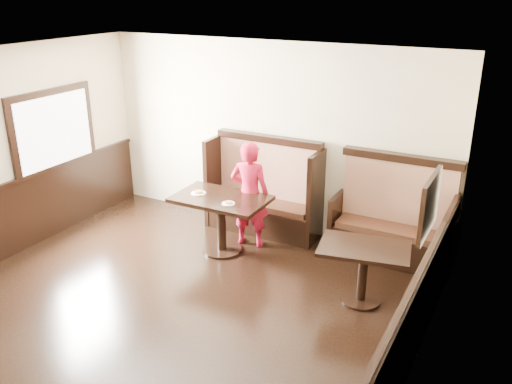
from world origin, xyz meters
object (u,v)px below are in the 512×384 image
Objects in this scene: booth_neighbor at (393,226)px; table_main at (221,210)px; table_neighbor at (363,261)px; child at (250,194)px; booth_main at (265,197)px.

booth_neighbor is 2.34m from table_main.
table_main reaches higher than table_neighbor.
child is at bearing 57.27° from table_main.
table_main is at bearing 47.58° from child.
booth_neighbor is 1.28× the size of table_main.
table_main is 0.47m from child.
child is (0.24, 0.38, 0.14)m from table_main.
child reaches higher than table_main.
booth_main is 1.95m from booth_neighbor.
booth_main is 1.14× the size of child.
table_main is at bearing -156.86° from booth_neighbor.
table_main is 1.13× the size of table_neighbor.
child is (-1.88, 0.70, 0.23)m from table_neighbor.
booth_main and booth_neighbor have the same top height.
booth_neighbor is 1.24m from table_neighbor.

